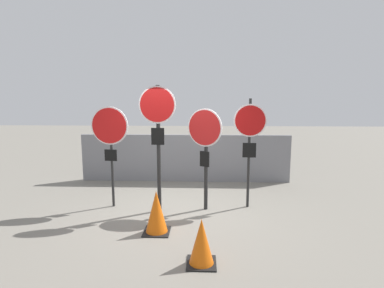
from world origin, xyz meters
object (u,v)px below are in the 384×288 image
at_px(stop_sign_1, 158,124).
at_px(stop_sign_2, 205,139).
at_px(traffic_cone_0, 156,212).
at_px(traffic_cone_1, 201,242).
at_px(stop_sign_0, 110,133).
at_px(stop_sign_3, 250,131).

xyz_separation_m(stop_sign_1, stop_sign_2, (0.94, 0.15, -0.32)).
bearing_deg(traffic_cone_0, traffic_cone_1, -51.38).
bearing_deg(traffic_cone_0, stop_sign_0, 133.72).
distance_m(stop_sign_0, stop_sign_2, 1.99).
distance_m(stop_sign_1, stop_sign_2, 1.00).
bearing_deg(stop_sign_0, traffic_cone_1, -43.03).
bearing_deg(stop_sign_1, traffic_cone_0, -80.56).
relative_size(stop_sign_2, traffic_cone_0, 2.83).
distance_m(stop_sign_0, traffic_cone_1, 3.18).
relative_size(traffic_cone_0, traffic_cone_1, 1.13).
relative_size(stop_sign_2, stop_sign_3, 0.91).
bearing_deg(stop_sign_1, stop_sign_2, 12.33).
relative_size(stop_sign_0, stop_sign_3, 0.93).
xyz_separation_m(stop_sign_0, stop_sign_2, (1.98, -0.09, -0.11)).
height_order(stop_sign_2, stop_sign_3, stop_sign_3).
height_order(stop_sign_1, stop_sign_2, stop_sign_1).
distance_m(stop_sign_3, traffic_cone_1, 2.80).
xyz_separation_m(traffic_cone_0, traffic_cone_1, (0.79, -0.99, -0.04)).
xyz_separation_m(stop_sign_1, traffic_cone_0, (0.10, -0.96, -1.44)).
distance_m(traffic_cone_0, traffic_cone_1, 1.27).
height_order(stop_sign_3, traffic_cone_1, stop_sign_3).
xyz_separation_m(stop_sign_3, traffic_cone_1, (-0.98, -2.27, -1.32)).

